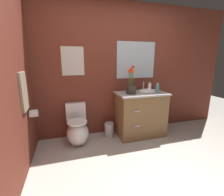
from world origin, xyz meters
The scene contains 13 objects.
ground_plane centered at (0.00, 0.00, 0.00)m, with size 9.85×9.85×0.00m, color #B2ADA3.
wall_back centered at (0.20, 1.58, 1.25)m, with size 4.60×0.05×2.50m, color maroon.
wall_left centered at (-1.50, 0.47, 1.25)m, with size 0.05×4.36×2.50m, color maroon.
toilet centered at (-0.78, 1.28, 0.24)m, with size 0.38×0.59×0.69m.
vanity_cabinet centered at (0.44, 1.26, 0.44)m, with size 0.94×0.56×1.03m.
flower_vase centered at (0.21, 1.22, 1.04)m, with size 0.14×0.14×0.50m.
soap_bottle centered at (0.58, 1.22, 0.94)m, with size 0.06×0.06×0.20m.
lotion_bottle centered at (0.71, 1.16, 0.93)m, with size 0.07×0.07×0.18m.
trash_bin centered at (-0.17, 1.35, 0.14)m, with size 0.18×0.18×0.27m.
wall_poster centered at (-0.78, 1.55, 1.43)m, with size 0.39×0.01×0.50m, color beige.
wall_mirror centered at (0.44, 1.55, 1.45)m, with size 0.80×0.01×0.70m, color #B2BCC6.
hanging_towel centered at (-1.46, 0.92, 1.04)m, with size 0.03×0.28×0.52m, color gray.
toilet_paper_roll centered at (-1.41, 1.09, 0.68)m, with size 0.11×0.11×0.11m, color white.
Camera 1 is at (-0.91, -1.36, 1.45)m, focal length 25.03 mm.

